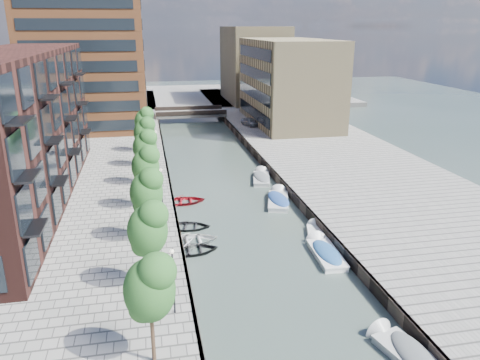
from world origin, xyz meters
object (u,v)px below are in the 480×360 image
object	(u,v)px
bridge	(190,113)
motorboat_2	(317,234)
sloop_3	(191,243)
car	(250,122)
sloop_4	(188,228)
motorboat_0	(325,252)
tree_0	(149,286)
tree_6	(144,120)
sloop_1	(192,253)
motorboat_1	(409,355)
tree_5	(144,131)
motorboat_3	(278,200)
motorboat_4	(261,178)
tree_4	(145,146)
tree_1	(147,227)
sloop_2	(184,203)
tree_3	(145,164)
tree_2	(146,190)

from	to	relation	value
bridge	motorboat_2	world-z (taller)	bridge
sloop_3	car	xyz separation A→B (m)	(14.19, 41.12, 1.70)
sloop_4	motorboat_0	distance (m)	12.32
tree_0	tree_6	size ratio (longest dim) A/B	1.00
car	sloop_1	bearing A→B (deg)	-127.42
motorboat_1	tree_6	bearing A→B (deg)	107.22
motorboat_2	tree_0	bearing A→B (deg)	-133.96
tree_5	motorboat_3	bearing A→B (deg)	-42.61
tree_6	sloop_4	xyz separation A→B (m)	(3.37, -23.85, -5.31)
motorboat_2	motorboat_4	world-z (taller)	motorboat_4
motorboat_0	sloop_1	bearing A→B (deg)	166.46
tree_4	motorboat_4	distance (m)	14.27
tree_4	sloop_1	xyz separation A→B (m)	(3.24, -14.55, -5.31)
motorboat_3	motorboat_2	bearing A→B (deg)	-83.05
tree_6	motorboat_1	distance (m)	45.62
motorboat_1	motorboat_3	size ratio (longest dim) A/B	0.96
sloop_1	motorboat_0	xyz separation A→B (m)	(10.16, -2.45, 0.22)
tree_6	tree_1	bearing A→B (deg)	-90.00
tree_1	motorboat_0	bearing A→B (deg)	16.63
motorboat_4	tree_1	bearing A→B (deg)	-119.19
sloop_2	motorboat_3	size ratio (longest dim) A/B	0.74
tree_3	motorboat_3	distance (m)	14.13
sloop_1	sloop_3	distance (m)	1.68
tree_2	tree_6	size ratio (longest dim) A/B	1.00
tree_1	sloop_3	distance (m)	10.26
tree_5	sloop_1	bearing A→B (deg)	-81.44
bridge	tree_6	xyz separation A→B (m)	(-8.50, -26.00, 3.92)
tree_6	car	xyz separation A→B (m)	(17.51, 14.24, -3.61)
sloop_1	sloop_3	size ratio (longest dim) A/B	0.92
tree_3	sloop_2	distance (m)	7.27
bridge	tree_5	distance (m)	34.30
sloop_2	motorboat_3	xyz separation A→B (m)	(9.51, -1.49, 0.23)
tree_0	sloop_4	size ratio (longest dim) A/B	1.48
tree_0	motorboat_4	xyz separation A→B (m)	(13.11, 30.46, -5.10)
sloop_1	motorboat_0	world-z (taller)	motorboat_0
tree_1	car	bearing A→B (deg)	70.43
sloop_1	motorboat_1	world-z (taller)	motorboat_1
tree_5	sloop_2	xyz separation A→B (m)	(3.52, -10.50, -5.31)
bridge	sloop_1	xyz separation A→B (m)	(-5.26, -54.55, -1.39)
sloop_3	motorboat_4	bearing A→B (deg)	-36.50
tree_0	motorboat_3	xyz separation A→B (m)	(13.04, 23.01, -5.08)
tree_6	sloop_3	bearing A→B (deg)	-82.98
tree_0	sloop_2	xyz separation A→B (m)	(3.52, 24.50, -5.31)
sloop_1	motorboat_4	size ratio (longest dim) A/B	0.77
tree_1	tree_0	bearing A→B (deg)	-90.00
sloop_3	motorboat_2	world-z (taller)	motorboat_2
motorboat_4	car	size ratio (longest dim) A/B	1.35
tree_0	tree_3	size ratio (longest dim) A/B	1.00
tree_5	sloop_4	size ratio (longest dim) A/B	1.48
bridge	motorboat_2	size ratio (longest dim) A/B	2.76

